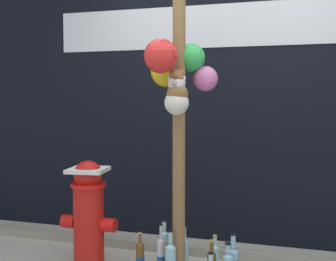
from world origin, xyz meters
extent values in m
cube|color=black|center=(0.00, 1.52, 1.78)|extent=(10.00, 0.20, 3.57)
cube|color=silver|center=(-0.07, 1.42, 2.01)|extent=(3.36, 0.01, 0.39)
cube|color=gray|center=(0.00, 0.99, 0.04)|extent=(8.00, 0.12, 0.08)
cylinder|color=olive|center=(-0.22, 0.41, 1.35)|extent=(0.09, 0.09, 2.69)
sphere|color=green|center=(-0.15, 0.49, 1.65)|extent=(0.21, 0.21, 0.21)
sphere|color=yellow|center=(-0.34, 0.47, 1.55)|extent=(0.24, 0.24, 0.24)
sphere|color=red|center=(-0.30, 0.22, 1.64)|extent=(0.24, 0.24, 0.24)
sphere|color=#D66BB2|center=(-0.05, 0.52, 1.49)|extent=(0.19, 0.19, 0.19)
sphere|color=brown|center=(-0.20, 0.28, 1.38)|extent=(0.15, 0.15, 0.15)
sphere|color=brown|center=(-0.20, 0.28, 1.50)|extent=(0.11, 0.11, 0.11)
sphere|color=brown|center=(-0.23, 0.28, 1.53)|extent=(0.04, 0.04, 0.04)
sphere|color=brown|center=(-0.16, 0.28, 1.53)|extent=(0.04, 0.04, 0.04)
sphere|color=brown|center=(-0.20, 0.23, 1.50)|extent=(0.04, 0.04, 0.04)
sphere|color=silver|center=(-0.20, 0.28, 1.32)|extent=(0.17, 0.17, 0.17)
sphere|color=silver|center=(-0.20, 0.28, 1.45)|extent=(0.12, 0.12, 0.12)
sphere|color=silver|center=(-0.24, 0.28, 1.49)|extent=(0.05, 0.05, 0.05)
sphere|color=silver|center=(-0.16, 0.28, 1.49)|extent=(0.05, 0.05, 0.05)
sphere|color=#9D9992|center=(-0.20, 0.23, 1.45)|extent=(0.04, 0.04, 0.04)
cylinder|color=red|center=(-0.98, 0.44, 0.33)|extent=(0.24, 0.24, 0.65)
cylinder|color=red|center=(-0.98, 0.44, 0.67)|extent=(0.28, 0.28, 0.03)
sphere|color=red|center=(-0.98, 0.44, 0.75)|extent=(0.23, 0.23, 0.23)
cylinder|color=red|center=(-1.15, 0.44, 0.36)|extent=(0.11, 0.11, 0.11)
cylinder|color=red|center=(-0.80, 0.44, 0.36)|extent=(0.11, 0.11, 0.11)
cube|color=white|center=(-0.98, 0.44, 0.79)|extent=(0.33, 0.33, 0.03)
cylinder|color=brown|center=(-0.57, 0.50, 0.10)|extent=(0.07, 0.07, 0.20)
cone|color=brown|center=(-0.57, 0.50, 0.21)|extent=(0.07, 0.07, 0.03)
cylinder|color=brown|center=(-0.57, 0.50, 0.26)|extent=(0.02, 0.02, 0.06)
cylinder|color=#1E478C|center=(-0.57, 0.50, 0.09)|extent=(0.07, 0.07, 0.06)
cylinder|color=gold|center=(-0.57, 0.50, 0.30)|extent=(0.03, 0.03, 0.01)
cylinder|color=#93CCE0|center=(-0.21, 0.52, 0.13)|extent=(0.07, 0.07, 0.26)
cone|color=#93CCE0|center=(-0.21, 0.52, 0.28)|extent=(0.07, 0.07, 0.03)
cylinder|color=#93CCE0|center=(-0.21, 0.52, 0.33)|extent=(0.03, 0.03, 0.09)
cylinder|color=black|center=(-0.21, 0.52, 0.38)|extent=(0.03, 0.03, 0.01)
cone|color=#93CCE0|center=(0.16, 0.51, 0.24)|extent=(0.08, 0.08, 0.03)
cylinder|color=#93CCE0|center=(0.16, 0.51, 0.30)|extent=(0.04, 0.04, 0.09)
cylinder|color=black|center=(0.16, 0.51, 0.35)|extent=(0.04, 0.04, 0.01)
cylinder|color=#B2DBEA|center=(-0.31, 0.62, 0.11)|extent=(0.06, 0.06, 0.21)
cone|color=#B2DBEA|center=(-0.31, 0.62, 0.23)|extent=(0.06, 0.06, 0.02)
cylinder|color=#B2DBEA|center=(-0.31, 0.62, 0.27)|extent=(0.03, 0.03, 0.07)
cylinder|color=#D8C64C|center=(-0.31, 0.62, 0.10)|extent=(0.06, 0.06, 0.08)
cylinder|color=black|center=(-0.31, 0.62, 0.31)|extent=(0.03, 0.03, 0.01)
cone|color=brown|center=(0.02, 0.46, 0.22)|extent=(0.07, 0.07, 0.03)
cylinder|color=brown|center=(0.02, 0.46, 0.27)|extent=(0.03, 0.03, 0.07)
cylinder|color=gold|center=(0.02, 0.46, 0.31)|extent=(0.03, 0.03, 0.01)
cone|color=#93CCE0|center=(-0.26, 0.34, 0.29)|extent=(0.08, 0.08, 0.03)
cylinder|color=#93CCE0|center=(-0.26, 0.34, 0.34)|extent=(0.03, 0.03, 0.08)
cylinder|color=black|center=(-0.26, 0.34, 0.39)|extent=(0.03, 0.03, 0.01)
cylinder|color=#B2DBEA|center=(0.06, 0.20, 0.26)|extent=(0.03, 0.03, 0.09)
cylinder|color=black|center=(0.06, 0.20, 0.30)|extent=(0.04, 0.04, 0.01)
cone|color=#93CCE0|center=(0.15, 0.41, 0.23)|extent=(0.08, 0.08, 0.03)
cylinder|color=#93CCE0|center=(0.15, 0.41, 0.28)|extent=(0.04, 0.04, 0.06)
cylinder|color=black|center=(0.15, 0.41, 0.31)|extent=(0.04, 0.04, 0.01)
cylinder|color=#B2DBEA|center=(-0.42, 0.65, 0.13)|extent=(0.07, 0.07, 0.27)
cone|color=#B2DBEA|center=(-0.42, 0.65, 0.28)|extent=(0.07, 0.07, 0.03)
cylinder|color=#B2DBEA|center=(-0.42, 0.65, 0.33)|extent=(0.04, 0.04, 0.07)
cylinder|color=#D8C64C|center=(-0.42, 0.65, 0.14)|extent=(0.07, 0.07, 0.10)
cylinder|color=black|center=(-0.42, 0.65, 0.37)|extent=(0.04, 0.04, 0.01)
cylinder|color=#B2DBEA|center=(0.00, 0.65, 0.10)|extent=(0.07, 0.07, 0.19)
cone|color=#B2DBEA|center=(0.00, 0.65, 0.21)|extent=(0.07, 0.07, 0.03)
cylinder|color=#B2DBEA|center=(0.00, 0.65, 0.25)|extent=(0.03, 0.03, 0.06)
cylinder|color=gold|center=(0.00, 0.65, 0.29)|extent=(0.03, 0.03, 0.01)
cylinder|color=silver|center=(-0.38, 0.48, 0.13)|extent=(0.06, 0.06, 0.26)
cone|color=silver|center=(-0.38, 0.48, 0.28)|extent=(0.06, 0.06, 0.02)
cylinder|color=silver|center=(-0.38, 0.48, 0.33)|extent=(0.02, 0.02, 0.09)
cylinder|color=#1E478C|center=(-0.38, 0.48, 0.11)|extent=(0.06, 0.06, 0.07)
cylinder|color=black|center=(-0.38, 0.48, 0.39)|extent=(0.02, 0.02, 0.01)
camera|label=1|loc=(0.70, -2.76, 1.36)|focal=48.77mm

